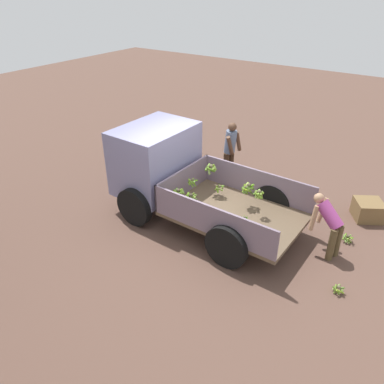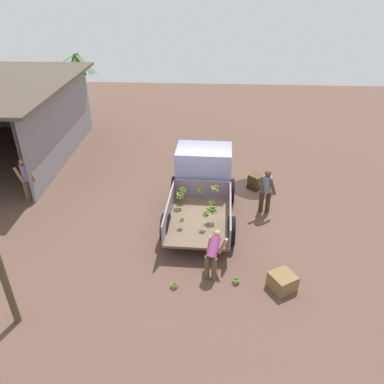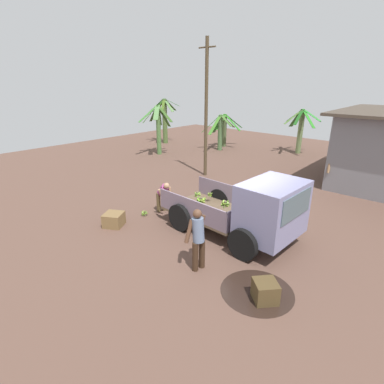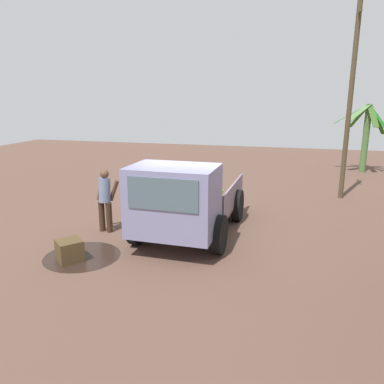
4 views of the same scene
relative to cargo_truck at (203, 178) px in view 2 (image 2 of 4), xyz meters
The scene contains 12 objects.
ground 1.25m from the cargo_truck, behind, with size 36.00×36.00×0.00m, color brown.
mud_patch_0 2.52m from the cargo_truck, 57.29° to the right, with size 1.69×1.69×0.01m, color black.
cargo_truck is the anchor object (origin of this frame).
warehouse_shed 9.91m from the cargo_truck, 65.89° to the left, with size 8.75×6.63×3.35m.
banana_palm_2 12.35m from the cargo_truck, 37.04° to the left, with size 2.08×2.61×3.44m.
person_foreground_visitor 2.20m from the cargo_truck, 100.42° to the right, with size 0.40×0.71×1.65m.
person_worker_loading 3.66m from the cargo_truck, behind, with size 0.72×0.65×1.25m.
person_bystander_near_shed 6.30m from the cargo_truck, 90.68° to the left, with size 0.49×0.69×1.70m.
banana_bunch_on_ground_0 4.20m from the cargo_truck, 165.24° to the right, with size 0.23×0.23×0.18m.
banana_bunch_on_ground_1 4.36m from the cargo_truck, behind, with size 0.22×0.22×0.17m.
wooden_crate_0 4.72m from the cargo_truck, 151.13° to the right, with size 0.60×0.60×0.45m, color brown.
wooden_crate_1 2.67m from the cargo_truck, 53.78° to the right, with size 0.50×0.50×0.47m, color #4C3B21.
Camera 2 is at (-10.82, -0.40, 7.19)m, focal length 35.00 mm.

